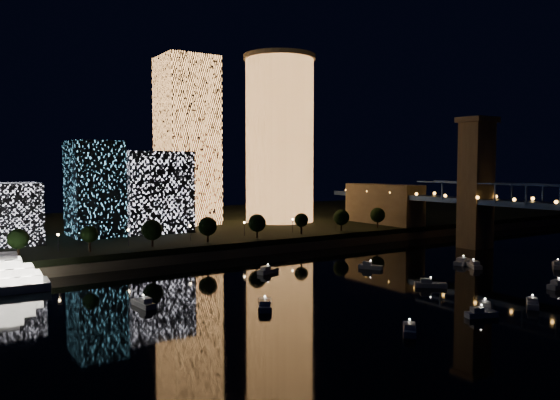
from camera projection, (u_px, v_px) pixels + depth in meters
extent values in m
plane|color=black|center=(477.00, 295.00, 133.03)|extent=(520.00, 520.00, 0.00)
cube|color=black|center=(200.00, 225.00, 266.61)|extent=(420.00, 160.00, 5.00)
cube|color=#6B5E4C|center=(289.00, 247.00, 201.48)|extent=(420.00, 6.00, 3.00)
cylinder|color=#F99D4F|center=(280.00, 141.00, 258.04)|extent=(32.00, 32.00, 76.19)
cylinder|color=#6B5E4C|center=(280.00, 58.00, 255.58)|extent=(34.00, 34.00, 2.00)
cube|color=#F99D4F|center=(187.00, 141.00, 247.87)|extent=(23.71, 23.71, 75.44)
cube|color=white|center=(154.00, 192.00, 219.09)|extent=(26.18, 22.15, 32.22)
cube|color=#4EACD5|center=(94.00, 189.00, 206.60)|extent=(17.88, 23.25, 35.77)
cube|color=white|center=(7.00, 214.00, 183.65)|extent=(20.75, 18.86, 20.75)
cube|color=#6B5E4C|center=(476.00, 185.00, 208.76)|extent=(11.00, 9.00, 48.00)
cube|color=#6B5E4C|center=(477.00, 120.00, 207.19)|extent=(13.00, 11.00, 2.00)
cube|color=#6B5E4C|center=(384.00, 209.00, 251.34)|extent=(12.00, 40.00, 23.00)
cube|color=#162548|center=(500.00, 194.00, 194.49)|extent=(0.50, 0.50, 7.00)
cube|color=#162548|center=(446.00, 191.00, 214.55)|extent=(0.50, 0.50, 7.00)
sphere|color=orange|center=(478.00, 197.00, 201.85)|extent=(1.20, 1.20, 1.20)
sphere|color=orange|center=(391.00, 192.00, 239.46)|extent=(1.20, 1.20, 1.20)
cube|color=silver|center=(1.00, 257.00, 135.85)|extent=(7.62, 5.94, 1.63)
cube|color=silver|center=(268.00, 271.00, 160.34)|extent=(7.68, 4.63, 1.20)
cube|color=silver|center=(266.00, 268.00, 159.40)|extent=(3.05, 2.64, 1.00)
sphere|color=white|center=(268.00, 264.00, 160.21)|extent=(0.36, 0.36, 0.36)
cube|color=silver|center=(558.00, 266.00, 168.97)|extent=(8.89, 7.17, 1.20)
cube|color=silver|center=(558.00, 263.00, 167.70)|extent=(3.82, 3.60, 1.00)
sphere|color=white|center=(558.00, 259.00, 168.84)|extent=(0.36, 0.36, 0.36)
cube|color=silver|center=(481.00, 314.00, 113.56)|extent=(7.07, 4.36, 1.20)
cube|color=silver|center=(477.00, 309.00, 113.26)|extent=(2.82, 2.46, 1.00)
sphere|color=white|center=(482.00, 305.00, 113.43)|extent=(0.36, 0.36, 0.36)
cube|color=silver|center=(559.00, 286.00, 140.56)|extent=(7.45, 2.51, 1.20)
cube|color=silver|center=(557.00, 282.00, 139.87)|extent=(2.63, 1.97, 1.00)
sphere|color=white|center=(559.00, 278.00, 140.43)|extent=(0.36, 0.36, 0.36)
cube|color=silver|center=(431.00, 285.00, 141.75)|extent=(7.72, 7.33, 1.20)
cube|color=silver|center=(426.00, 281.00, 141.87)|extent=(3.50, 3.45, 1.00)
sphere|color=white|center=(431.00, 277.00, 141.62)|extent=(0.36, 0.36, 0.36)
cube|color=silver|center=(371.00, 267.00, 166.79)|extent=(5.65, 7.36, 1.20)
cube|color=silver|center=(367.00, 263.00, 167.20)|extent=(2.89, 3.12, 1.00)
sphere|color=white|center=(371.00, 260.00, 166.67)|extent=(0.36, 0.36, 0.36)
cube|color=silver|center=(532.00, 304.00, 122.30)|extent=(7.69, 6.33, 1.20)
cube|color=silver|center=(533.00, 300.00, 121.17)|extent=(3.33, 3.15, 1.00)
sphere|color=white|center=(533.00, 295.00, 122.17)|extent=(0.36, 0.36, 0.36)
cube|color=silver|center=(473.00, 265.00, 169.26)|extent=(6.69, 8.40, 1.20)
cube|color=silver|center=(475.00, 263.00, 167.95)|extent=(3.38, 3.60, 1.00)
sphere|color=white|center=(474.00, 259.00, 169.13)|extent=(0.36, 0.36, 0.36)
cube|color=silver|center=(463.00, 262.00, 175.34)|extent=(9.82, 5.75, 1.20)
cube|color=silver|center=(462.00, 259.00, 174.18)|extent=(3.87, 3.33, 1.00)
sphere|color=white|center=(463.00, 256.00, 175.22)|extent=(0.36, 0.36, 0.36)
cube|color=silver|center=(143.00, 304.00, 122.20)|extent=(3.26, 7.91, 1.20)
cube|color=silver|center=(146.00, 300.00, 121.24)|extent=(2.27, 2.89, 1.00)
sphere|color=white|center=(143.00, 295.00, 122.07)|extent=(0.36, 0.36, 0.36)
cube|color=silver|center=(265.00, 305.00, 121.00)|extent=(7.40, 9.54, 1.20)
cube|color=silver|center=(265.00, 302.00, 119.53)|extent=(3.77, 4.05, 1.00)
sphere|color=white|center=(265.00, 296.00, 120.87)|extent=(0.36, 0.36, 0.36)
cube|color=silver|center=(409.00, 330.00, 102.95)|extent=(6.76, 6.72, 1.20)
cube|color=silver|center=(410.00, 326.00, 101.82)|extent=(3.12, 3.11, 1.00)
sphere|color=white|center=(410.00, 319.00, 102.82)|extent=(0.36, 0.36, 0.36)
cube|color=silver|center=(485.00, 308.00, 118.78)|extent=(7.56, 6.50, 1.20)
cube|color=silver|center=(485.00, 304.00, 117.64)|extent=(3.32, 3.18, 1.00)
sphere|color=white|center=(485.00, 299.00, 118.65)|extent=(0.36, 0.36, 0.36)
cylinder|color=black|center=(18.00, 251.00, 157.07)|extent=(0.70, 0.70, 4.00)
sphere|color=black|center=(18.00, 239.00, 156.85)|extent=(5.95, 5.95, 5.95)
cylinder|color=black|center=(90.00, 245.00, 167.97)|extent=(0.70, 0.70, 4.00)
sphere|color=black|center=(90.00, 234.00, 167.75)|extent=(5.20, 5.20, 5.20)
cylinder|color=black|center=(152.00, 241.00, 178.88)|extent=(0.70, 0.70, 4.00)
sphere|color=black|center=(152.00, 230.00, 178.66)|extent=(6.77, 6.77, 6.77)
cylinder|color=black|center=(208.00, 236.00, 189.79)|extent=(0.70, 0.70, 4.00)
sphere|color=black|center=(208.00, 226.00, 189.57)|extent=(6.64, 6.64, 6.64)
cylinder|color=black|center=(257.00, 232.00, 200.69)|extent=(0.70, 0.70, 4.00)
sphere|color=black|center=(257.00, 223.00, 200.47)|extent=(6.58, 6.58, 6.58)
cylinder|color=black|center=(301.00, 229.00, 211.60)|extent=(0.70, 0.70, 4.00)
sphere|color=black|center=(301.00, 220.00, 211.38)|extent=(5.42, 5.42, 5.42)
cylinder|color=black|center=(341.00, 226.00, 222.51)|extent=(0.70, 0.70, 4.00)
sphere|color=black|center=(341.00, 217.00, 222.29)|extent=(6.40, 6.40, 6.40)
cylinder|color=black|center=(378.00, 223.00, 233.41)|extent=(0.70, 0.70, 4.00)
sphere|color=black|center=(378.00, 215.00, 233.19)|extent=(6.38, 6.38, 6.38)
cylinder|color=black|center=(58.00, 244.00, 168.59)|extent=(0.24, 0.24, 5.00)
sphere|color=#FFCC7F|center=(58.00, 235.00, 168.42)|extent=(0.70, 0.70, 0.70)
cylinder|color=black|center=(129.00, 238.00, 180.59)|extent=(0.24, 0.24, 5.00)
sphere|color=#FFCC7F|center=(128.00, 230.00, 180.42)|extent=(0.70, 0.70, 0.70)
cylinder|color=black|center=(190.00, 234.00, 192.59)|extent=(0.24, 0.24, 5.00)
sphere|color=#FFCC7F|center=(190.00, 226.00, 192.41)|extent=(0.70, 0.70, 0.70)
cylinder|color=black|center=(244.00, 230.00, 204.59)|extent=(0.24, 0.24, 5.00)
sphere|color=#FFCC7F|center=(244.00, 222.00, 204.41)|extent=(0.70, 0.70, 0.70)
cylinder|color=black|center=(293.00, 226.00, 216.58)|extent=(0.24, 0.24, 5.00)
sphere|color=#FFCC7F|center=(293.00, 219.00, 216.41)|extent=(0.70, 0.70, 0.70)
cylinder|color=black|center=(336.00, 223.00, 228.58)|extent=(0.24, 0.24, 5.00)
sphere|color=#FFCC7F|center=(336.00, 216.00, 228.40)|extent=(0.70, 0.70, 0.70)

